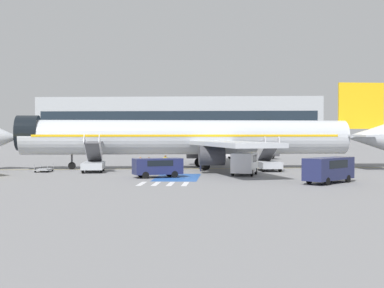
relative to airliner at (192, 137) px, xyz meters
The scene contains 20 objects.
ground_plane 3.94m from the airliner, 28.19° to the left, with size 600.00×600.00×0.00m, color slate.
apron_leadline_yellow 3.70m from the airliner, behind, with size 0.20×81.90×0.01m, color gold.
apron_stand_patch_blue 13.07m from the airliner, 92.71° to the right, with size 4.00×8.77×0.01m, color #2856A8.
apron_walkway_bar_0 19.57m from the airliner, 98.96° to the right, with size 0.44×3.60×0.01m, color silver.
apron_walkway_bar_1 19.42m from the airliner, 95.40° to the right, with size 0.44×3.60×0.01m, color silver.
apron_walkway_bar_2 19.35m from the airliner, 91.79° to the right, with size 0.44×3.60×0.01m, color silver.
apron_walkway_bar_3 19.35m from the airliner, 88.17° to the right, with size 0.44×3.60×0.01m, color silver.
airliner is the anchor object (origin of this frame).
boarding_stairs_forward 12.22m from the airliner, 148.69° to the right, with size 2.92×5.47×4.06m.
boarding_stairs_aft 9.52m from the airliner, 20.87° to the right, with size 2.92×5.47×3.81m.
fuel_tanker 24.98m from the airliner, 70.97° to the left, with size 8.96×3.86×3.44m.
service_van_0 11.43m from the airliner, 58.96° to the right, with size 2.83×4.72×2.21m.
service_van_1 21.71m from the airliner, 54.88° to the right, with size 4.92×5.37×2.13m.
service_van_3 13.30m from the airliner, 100.82° to the right, with size 4.85×3.47×1.80m.
baggage_cart 17.10m from the airliner, 158.04° to the right, with size 1.66×2.69×0.87m.
ground_crew_0 5.28m from the airliner, 74.77° to the right, with size 0.30×0.46×1.65m.
ground_crew_1 8.23m from the airliner, 131.91° to the right, with size 0.45×0.48×1.63m.
ground_crew_2 8.47m from the airliner, 120.85° to the right, with size 0.34×0.48×1.64m.
ground_crew_3 6.39m from the airliner, 116.07° to the right, with size 0.48×0.37×1.79m.
terminal_building 81.05m from the airliner, 96.04° to the left, with size 74.53×12.10×13.62m.
Camera 1 is at (2.54, -63.05, 4.14)m, focal length 50.00 mm.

